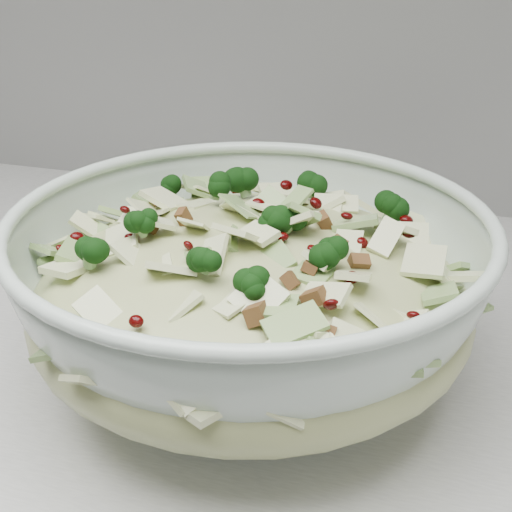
{
  "coord_description": "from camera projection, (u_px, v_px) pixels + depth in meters",
  "views": [
    {
      "loc": [
        0.1,
        1.19,
        1.21
      ],
      "look_at": [
        -0.03,
        1.61,
        0.99
      ],
      "focal_mm": 50.0,
      "sensor_mm": 36.0,
      "label": 1
    }
  ],
  "objects": [
    {
      "name": "mixing_bowl",
      "position": [
        250.0,
        297.0,
        0.49
      ],
      "size": [
        0.38,
        0.38,
        0.13
      ],
      "rotation": [
        0.0,
        0.0,
        0.18
      ],
      "color": "silver",
      "rests_on": "counter"
    },
    {
      "name": "salad",
      "position": [
        250.0,
        269.0,
        0.48
      ],
      "size": [
        0.36,
        0.36,
        0.13
      ],
      "rotation": [
        0.0,
        0.0,
        -0.21
      ],
      "color": "#AFB57C",
      "rests_on": "mixing_bowl"
    }
  ]
}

